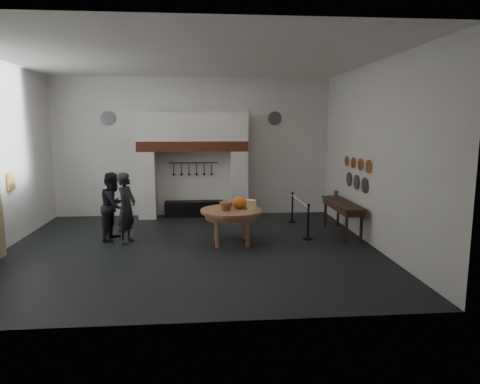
{
  "coord_description": "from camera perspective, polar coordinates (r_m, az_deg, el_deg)",
  "views": [
    {
      "loc": [
        0.31,
        -10.18,
        3.0
      ],
      "look_at": [
        1.21,
        0.19,
        1.35
      ],
      "focal_mm": 32.0,
      "sensor_mm": 36.0,
      "label": 1
    }
  ],
  "objects": [
    {
      "name": "pewter_plate_back_right",
      "position": [
        14.34,
        4.68,
        9.78
      ],
      "size": [
        0.44,
        0.03,
        0.44
      ],
      "primitive_type": "cylinder",
      "rotation": [
        1.57,
        0.0,
        0.0
      ],
      "color": "#4C4C51",
      "rests_on": "wall_back"
    },
    {
      "name": "copper_pan_c",
      "position": [
        12.25,
        14.87,
        3.79
      ],
      "size": [
        0.03,
        0.3,
        0.3
      ],
      "primitive_type": "cylinder",
      "rotation": [
        0.0,
        1.57,
        0.0
      ],
      "color": "#C6662D",
      "rests_on": "wall_right"
    },
    {
      "name": "chimney_hood",
      "position": [
        13.83,
        -6.34,
        8.63
      ],
      "size": [
        3.5,
        0.7,
        0.9
      ],
      "primitive_type": "cube",
      "color": "silver",
      "rests_on": "hearth_brick_band"
    },
    {
      "name": "ceiling",
      "position": [
        10.29,
        -6.97,
        17.32
      ],
      "size": [
        9.0,
        8.0,
        0.02
      ],
      "primitive_type": "cube",
      "color": "silver",
      "rests_on": "wall_back"
    },
    {
      "name": "barrier_post_far",
      "position": [
        13.27,
        6.99,
        -2.13
      ],
      "size": [
        0.05,
        0.05,
        0.9
      ],
      "primitive_type": "cylinder",
      "color": "black",
      "rests_on": "floor"
    },
    {
      "name": "wall_plaque",
      "position": [
        12.05,
        -28.22,
        1.26
      ],
      "size": [
        0.05,
        0.34,
        0.44
      ],
      "primitive_type": "cube",
      "color": "gold",
      "rests_on": "wall_left"
    },
    {
      "name": "cheese_block_big",
      "position": [
        10.77,
        1.52,
        -1.72
      ],
      "size": [
        0.22,
        0.22,
        0.24
      ],
      "primitive_type": "cube",
      "color": "#FFEE98",
      "rests_on": "work_table"
    },
    {
      "name": "visitor_far",
      "position": [
        11.65,
        -16.49,
        -1.81
      ],
      "size": [
        0.81,
        0.96,
        1.78
      ],
      "primitive_type": "imported",
      "rotation": [
        0.0,
        0.0,
        1.4
      ],
      "color": "black",
      "rests_on": "floor"
    },
    {
      "name": "copper_pan_a",
      "position": [
        11.23,
        16.76,
        3.26
      ],
      "size": [
        0.03,
        0.34,
        0.34
      ],
      "primitive_type": "cylinder",
      "rotation": [
        0.0,
        1.57,
        0.0
      ],
      "color": "#C6662D",
      "rests_on": "wall_right"
    },
    {
      "name": "utensil_rail",
      "position": [
        14.16,
        -6.23,
        3.9
      ],
      "size": [
        1.6,
        0.02,
        0.02
      ],
      "primitive_type": "cylinder",
      "rotation": [
        0.0,
        1.57,
        0.0
      ],
      "color": "black",
      "rests_on": "wall_back"
    },
    {
      "name": "pewter_jug",
      "position": [
        12.54,
        12.68,
        -0.34
      ],
      "size": [
        0.12,
        0.12,
        0.22
      ],
      "primitive_type": "cylinder",
      "color": "#55545A",
      "rests_on": "side_table"
    },
    {
      "name": "barrier_rope",
      "position": [
        12.24,
        7.99,
        -1.19
      ],
      "size": [
        0.04,
        2.0,
        0.04
      ],
      "primitive_type": "cylinder",
      "rotation": [
        1.57,
        0.0,
        0.0
      ],
      "color": "silver",
      "rests_on": "barrier_post_near"
    },
    {
      "name": "copper_pan_d",
      "position": [
        12.77,
        14.04,
        4.03
      ],
      "size": [
        0.03,
        0.28,
        0.28
      ],
      "primitive_type": "cylinder",
      "rotation": [
        0.0,
        1.57,
        0.0
      ],
      "color": "#C6662D",
      "rests_on": "wall_right"
    },
    {
      "name": "iron_range",
      "position": [
        14.17,
        -6.15,
        -2.23
      ],
      "size": [
        1.9,
        0.45,
        0.5
      ],
      "primitive_type": "cube",
      "color": "black",
      "rests_on": "floor"
    },
    {
      "name": "copper_pan_b",
      "position": [
        11.74,
        15.77,
        3.54
      ],
      "size": [
        0.03,
        0.32,
        0.32
      ],
      "primitive_type": "cylinder",
      "rotation": [
        0.0,
        1.57,
        0.0
      ],
      "color": "#C6662D",
      "rests_on": "wall_right"
    },
    {
      "name": "pewter_plate_mid",
      "position": [
        12.03,
        15.25,
        1.29
      ],
      "size": [
        0.03,
        0.4,
        0.4
      ],
      "primitive_type": "cylinder",
      "rotation": [
        0.0,
        1.57,
        0.0
      ],
      "color": "#4C4C51",
      "rests_on": "wall_right"
    },
    {
      "name": "visitor_near",
      "position": [
        11.19,
        -14.89,
        -2.09
      ],
      "size": [
        0.59,
        0.75,
        1.81
      ],
      "primitive_type": "imported",
      "rotation": [
        0.0,
        0.0,
        1.3
      ],
      "color": "black",
      "rests_on": "floor"
    },
    {
      "name": "chimney_pier_right",
      "position": [
        14.01,
        -0.17,
        1.12
      ],
      "size": [
        0.55,
        0.7,
        2.15
      ],
      "primitive_type": "cube",
      "color": "silver",
      "rests_on": "floor"
    },
    {
      "name": "wall_back",
      "position": [
        14.2,
        -6.26,
        5.93
      ],
      "size": [
        9.0,
        0.02,
        4.5
      ],
      "primitive_type": "cube",
      "color": "silver",
      "rests_on": "floor"
    },
    {
      "name": "pewter_plate_back_left",
      "position": [
        14.46,
        -17.24,
        9.41
      ],
      "size": [
        0.44,
        0.03,
        0.44
      ],
      "primitive_type": "cylinder",
      "rotation": [
        1.57,
        0.0,
        0.0
      ],
      "color": "#4C4C51",
      "rests_on": "wall_back"
    },
    {
      "name": "floor",
      "position": [
        10.62,
        -6.5,
        -7.46
      ],
      "size": [
        9.0,
        8.0,
        0.02
      ],
      "primitive_type": "cube",
      "color": "black",
      "rests_on": "ground"
    },
    {
      "name": "pewter_plate_left",
      "position": [
        11.47,
        16.28,
        0.88
      ],
      "size": [
        0.03,
        0.4,
        0.4
      ],
      "primitive_type": "cylinder",
      "rotation": [
        0.0,
        1.57,
        0.0
      ],
      "color": "#4C4C51",
      "rests_on": "wall_right"
    },
    {
      "name": "pewter_plate_right",
      "position": [
        12.59,
        14.32,
        1.66
      ],
      "size": [
        0.03,
        0.4,
        0.4
      ],
      "primitive_type": "cylinder",
      "rotation": [
        0.0,
        1.57,
        0.0
      ],
      "color": "#4C4C51",
      "rests_on": "wall_right"
    },
    {
      "name": "hearth_brick_band",
      "position": [
        13.85,
        -6.3,
        6.1
      ],
      "size": [
        3.5,
        0.72,
        0.32
      ],
      "primitive_type": "cube",
      "color": "#9E442B",
      "rests_on": "chimney_pier_left"
    },
    {
      "name": "wall_right",
      "position": [
        11.03,
        17.41,
        4.7
      ],
      "size": [
        0.02,
        8.0,
        4.5
      ],
      "primitive_type": "cube",
      "color": "silver",
      "rests_on": "floor"
    },
    {
      "name": "chimney_pier_left",
      "position": [
        14.08,
        -12.22,
        0.95
      ],
      "size": [
        0.55,
        0.7,
        2.15
      ],
      "primitive_type": "cube",
      "color": "silver",
      "rests_on": "floor"
    },
    {
      "name": "work_table",
      "position": [
        10.81,
        -1.15,
        -2.52
      ],
      "size": [
        1.95,
        1.95,
        0.07
      ],
      "primitive_type": "cylinder",
      "rotation": [
        0.0,
        0.0,
        0.28
      ],
      "color": "#AD7B51",
      "rests_on": "floor"
    },
    {
      "name": "bread_loaf",
      "position": [
        11.13,
        -1.79,
        -1.66
      ],
      "size": [
        0.31,
        0.18,
        0.13
      ],
      "primitive_type": "ellipsoid",
      "color": "olive",
      "rests_on": "work_table"
    },
    {
      "name": "wicker_basket",
      "position": [
        10.62,
        -1.91,
        -1.93
      ],
      "size": [
        0.4,
        0.4,
        0.22
      ],
      "primitive_type": "cone",
      "rotation": [
        3.14,
        0.0,
        0.28
      ],
      "color": "#925935",
      "rests_on": "work_table"
    },
    {
      "name": "cheese_block_small",
      "position": [
        11.07,
        1.24,
        -1.53
      ],
      "size": [
        0.18,
        0.18,
        0.2
      ],
      "primitive_type": "cube",
      "color": "#EEE28E",
      "rests_on": "work_table"
    },
    {
      "name": "side_table",
      "position": [
        12.0,
        13.52,
        -1.46
      ],
      "size": [
        0.55,
        2.2,
        0.06
      ],
      "primitive_type": "cube",
      "color": "#351F13",
      "rests_on": "floor"
    },
    {
      "name": "wall_front",
      "position": [
        6.23,
        -7.79,
        2.0
      ],
      "size": [
        9.0,
        0.02,
        4.5
      ],
      "primitive_type": "cube",
      "color": "silver",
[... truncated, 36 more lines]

